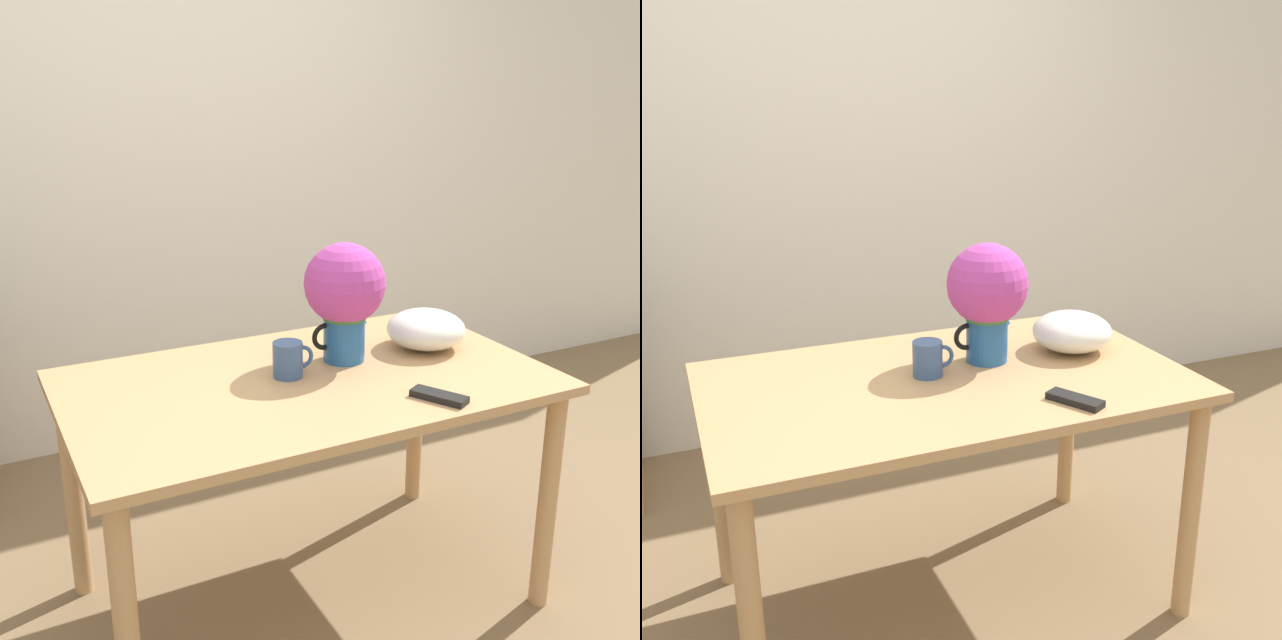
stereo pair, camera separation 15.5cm
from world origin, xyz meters
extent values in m
plane|color=#7F6647|center=(0.00, 0.00, 0.00)|extent=(12.00, 12.00, 0.00)
cube|color=silver|center=(0.00, 1.68, 1.30)|extent=(8.00, 0.05, 2.60)
cube|color=tan|center=(-0.03, 0.24, 0.76)|extent=(1.43, 0.86, 0.03)
cylinder|color=tan|center=(-0.68, -0.13, 0.37)|extent=(0.06, 0.06, 0.75)
cylinder|color=tan|center=(0.63, -0.13, 0.37)|extent=(0.06, 0.06, 0.75)
cylinder|color=tan|center=(-0.68, 0.61, 0.37)|extent=(0.06, 0.06, 0.75)
cylinder|color=tan|center=(0.63, 0.61, 0.37)|extent=(0.06, 0.06, 0.75)
cylinder|color=#235B9E|center=(0.14, 0.32, 0.86)|extent=(0.13, 0.13, 0.16)
cone|color=#235B9E|center=(0.20, 0.32, 0.92)|extent=(0.05, 0.05, 0.04)
torus|color=black|center=(0.07, 0.32, 0.87)|extent=(0.09, 0.02, 0.09)
sphere|color=#3D7033|center=(0.14, 0.32, 0.99)|extent=(0.19, 0.19, 0.19)
sphere|color=#B23D99|center=(0.14, 0.32, 1.03)|extent=(0.26, 0.26, 0.26)
cylinder|color=#385689|center=(-0.08, 0.27, 0.83)|extent=(0.09, 0.09, 0.11)
torus|color=#385689|center=(-0.03, 0.27, 0.83)|extent=(0.07, 0.01, 0.07)
ellipsoid|color=silver|center=(0.44, 0.30, 0.84)|extent=(0.26, 0.26, 0.13)
cube|color=black|center=(0.23, -0.08, 0.79)|extent=(0.12, 0.17, 0.02)
camera|label=1|loc=(-0.94, -1.64, 1.63)|focal=42.00mm
camera|label=2|loc=(-0.80, -1.70, 1.63)|focal=42.00mm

